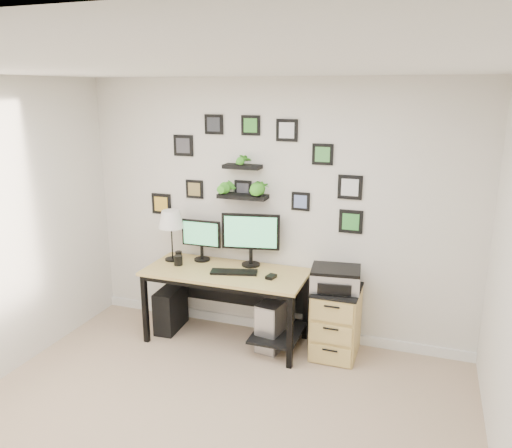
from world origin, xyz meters
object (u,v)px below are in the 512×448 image
at_px(mug, 178,260).
at_px(printer, 336,278).
at_px(file_cabinet, 336,322).
at_px(monitor_right, 251,235).
at_px(monitor_left, 201,237).
at_px(pc_tower_black, 171,309).
at_px(pc_tower_grey, 275,322).
at_px(table_lamp, 171,220).
at_px(desk, 230,282).

relative_size(mug, printer, 0.20).
relative_size(file_cabinet, printer, 1.37).
relative_size(monitor_right, mug, 5.85).
xyz_separation_m(monitor_left, file_cabinet, (1.45, -0.11, -0.67)).
relative_size(monitor_right, pc_tower_black, 1.27).
distance_m(monitor_left, file_cabinet, 1.60).
relative_size(pc_tower_black, pc_tower_grey, 0.87).
height_order(monitor_right, pc_tower_grey, monitor_right).
bearing_deg(pc_tower_grey, monitor_left, 170.42).
xyz_separation_m(file_cabinet, printer, (-0.02, -0.00, 0.44)).
xyz_separation_m(pc_tower_grey, printer, (0.58, 0.03, 0.53)).
bearing_deg(table_lamp, pc_tower_grey, -2.98).
height_order(monitor_right, mug, monitor_right).
xyz_separation_m(desk, mug, (-0.55, -0.04, 0.17)).
distance_m(monitor_left, pc_tower_black, 0.85).
relative_size(monitor_left, printer, 0.89).
relative_size(monitor_left, file_cabinet, 0.65).
distance_m(monitor_left, monitor_right, 0.54).
relative_size(monitor_right, table_lamp, 1.08).
relative_size(desk, mug, 16.21).
xyz_separation_m(desk, table_lamp, (-0.69, 0.09, 0.55)).
relative_size(monitor_left, table_lamp, 0.82).
xyz_separation_m(desk, file_cabinet, (1.06, 0.06, -0.29)).
xyz_separation_m(desk, monitor_left, (-0.39, 0.17, 0.38)).
bearing_deg(mug, table_lamp, 136.91).
xyz_separation_m(monitor_right, table_lamp, (-0.84, -0.10, 0.11)).
bearing_deg(monitor_left, pc_tower_black, -152.06).
distance_m(table_lamp, pc_tower_grey, 1.48).
bearing_deg(table_lamp, monitor_right, 6.87).
distance_m(desk, monitor_left, 0.57).
bearing_deg(file_cabinet, pc_tower_black, -178.35).
xyz_separation_m(monitor_right, mug, (-0.70, -0.22, -0.27)).
relative_size(desk, monitor_right, 2.77).
relative_size(pc_tower_grey, printer, 1.07).
height_order(desk, file_cabinet, desk).
bearing_deg(monitor_left, printer, -4.55).
relative_size(table_lamp, printer, 1.09).
distance_m(monitor_left, mug, 0.34).
bearing_deg(printer, desk, -176.93).
distance_m(mug, pc_tower_grey, 1.16).
height_order(table_lamp, mug, table_lamp).
bearing_deg(table_lamp, mug, -43.09).
xyz_separation_m(mug, printer, (1.59, 0.09, -0.03)).
distance_m(desk, pc_tower_grey, 0.60).
relative_size(monitor_left, pc_tower_grey, 0.83).
xyz_separation_m(table_lamp, pc_tower_grey, (1.15, -0.06, -0.93)).
distance_m(mug, file_cabinet, 1.68).
relative_size(mug, file_cabinet, 0.15).
distance_m(monitor_right, pc_tower_grey, 0.90).
height_order(desk, mug, mug).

